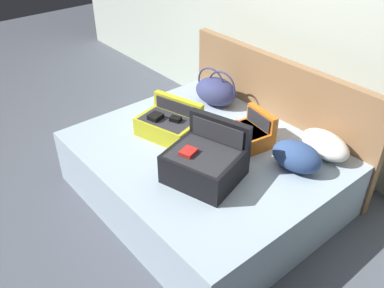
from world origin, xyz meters
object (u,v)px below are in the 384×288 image
(hard_case_large, at_px, (205,162))
(pillow_center_head, at_px, (325,145))
(bed, at_px, (203,173))
(pillow_near_headboard, at_px, (297,156))
(duffel_bag, at_px, (216,91))
(hard_case_medium, at_px, (169,124))
(hard_case_small, at_px, (248,134))

(hard_case_large, relative_size, pillow_center_head, 1.39)
(bed, xyz_separation_m, pillow_near_headboard, (0.62, 0.35, 0.35))
(duffel_bag, relative_size, pillow_near_headboard, 1.21)
(bed, relative_size, hard_case_large, 3.36)
(bed, height_order, hard_case_medium, hard_case_medium)
(duffel_bag, bearing_deg, bed, -49.47)
(hard_case_large, distance_m, pillow_near_headboard, 0.68)
(bed, relative_size, hard_case_small, 5.37)
(hard_case_large, bearing_deg, hard_case_small, 83.95)
(bed, xyz_separation_m, hard_case_large, (0.27, -0.23, 0.38))
(hard_case_large, height_order, pillow_near_headboard, hard_case_large)
(bed, relative_size, duffel_bag, 4.31)
(hard_case_small, distance_m, pillow_near_headboard, 0.45)
(bed, height_order, hard_case_small, hard_case_small)
(hard_case_medium, bearing_deg, pillow_near_headboard, 8.50)
(hard_case_medium, distance_m, pillow_center_head, 1.25)
(hard_case_medium, relative_size, duffel_bag, 1.19)
(hard_case_large, distance_m, hard_case_small, 0.56)
(bed, relative_size, pillow_center_head, 4.68)
(hard_case_small, bearing_deg, pillow_center_head, 44.65)
(bed, xyz_separation_m, duffel_bag, (-0.50, 0.59, 0.37))
(duffel_bag, bearing_deg, pillow_center_head, 3.89)
(hard_case_large, relative_size, pillow_near_headboard, 1.56)
(bed, distance_m, pillow_center_head, 0.99)
(duffel_bag, bearing_deg, hard_case_medium, -77.07)
(duffel_bag, xyz_separation_m, pillow_center_head, (1.15, 0.08, -0.04))
(bed, relative_size, pillow_near_headboard, 5.23)
(hard_case_large, height_order, pillow_center_head, hard_case_large)
(duffel_bag, bearing_deg, hard_case_large, -46.55)
(bed, height_order, pillow_center_head, pillow_center_head)
(hard_case_large, relative_size, duffel_bag, 1.28)
(hard_case_large, xyz_separation_m, pillow_near_headboard, (0.35, 0.58, -0.03))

